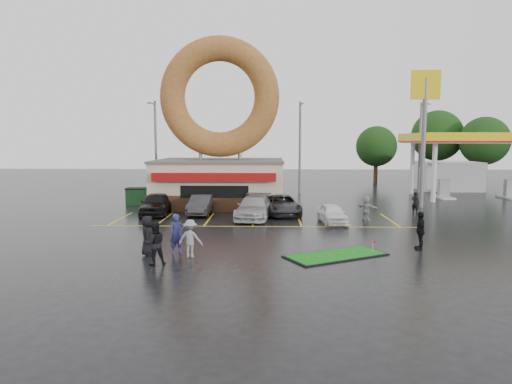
{
  "coord_description": "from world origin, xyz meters",
  "views": [
    {
      "loc": [
        1.04,
        -24.04,
        5.22
      ],
      "look_at": [
        0.23,
        2.75,
        2.2
      ],
      "focal_mm": 32.0,
      "sensor_mm": 36.0,
      "label": 1
    }
  ],
  "objects_px": {
    "person_blue": "(177,234)",
    "streetlight_left": "(156,145)",
    "streetlight_right": "(420,145)",
    "gas_station": "(465,156)",
    "donut_shop": "(220,150)",
    "shell_sign": "(425,113)",
    "car_black": "(156,204)",
    "person_cameraman": "(420,230)",
    "car_dgrey": "(201,205)",
    "putting_green": "(336,255)",
    "car_white": "(332,214)",
    "streetlight_mid": "(300,145)",
    "dumpster": "(138,197)",
    "car_grey": "(282,205)",
    "car_silver": "(254,207)"
  },
  "relations": [
    {
      "from": "car_black",
      "to": "donut_shop",
      "type": "bearing_deg",
      "value": 47.84
    },
    {
      "from": "streetlight_right",
      "to": "car_black",
      "type": "xyz_separation_m",
      "value": [
        -23.01,
        -14.27,
        -4.0
      ]
    },
    {
      "from": "person_blue",
      "to": "streetlight_left",
      "type": "bearing_deg",
      "value": 78.45
    },
    {
      "from": "dumpster",
      "to": "streetlight_left",
      "type": "bearing_deg",
      "value": 86.16
    },
    {
      "from": "gas_station",
      "to": "donut_shop",
      "type": "bearing_deg",
      "value": -160.89
    },
    {
      "from": "streetlight_left",
      "to": "streetlight_right",
      "type": "bearing_deg",
      "value": 4.4
    },
    {
      "from": "car_dgrey",
      "to": "person_blue",
      "type": "relative_size",
      "value": 2.24
    },
    {
      "from": "streetlight_right",
      "to": "car_white",
      "type": "distance_m",
      "value": 20.84
    },
    {
      "from": "car_silver",
      "to": "car_grey",
      "type": "bearing_deg",
      "value": 47.94
    },
    {
      "from": "dumpster",
      "to": "car_dgrey",
      "type": "bearing_deg",
      "value": -44.62
    },
    {
      "from": "car_black",
      "to": "person_cameraman",
      "type": "height_order",
      "value": "person_cameraman"
    },
    {
      "from": "streetlight_right",
      "to": "person_blue",
      "type": "xyz_separation_m",
      "value": [
        -19.25,
        -25.38,
        -3.85
      ]
    },
    {
      "from": "shell_sign",
      "to": "car_silver",
      "type": "xyz_separation_m",
      "value": [
        -12.99,
        -5.73,
        -6.62
      ]
    },
    {
      "from": "car_dgrey",
      "to": "dumpster",
      "type": "distance_m",
      "value": 7.69
    },
    {
      "from": "shell_sign",
      "to": "car_black",
      "type": "relative_size",
      "value": 2.3
    },
    {
      "from": "car_dgrey",
      "to": "car_silver",
      "type": "height_order",
      "value": "car_silver"
    },
    {
      "from": "streetlight_right",
      "to": "person_cameraman",
      "type": "bearing_deg",
      "value": -107.69
    },
    {
      "from": "shell_sign",
      "to": "dumpster",
      "type": "bearing_deg",
      "value": 177.87
    },
    {
      "from": "car_grey",
      "to": "dumpster",
      "type": "height_order",
      "value": "car_grey"
    },
    {
      "from": "car_white",
      "to": "shell_sign",
      "type": "bearing_deg",
      "value": 36.24
    },
    {
      "from": "streetlight_left",
      "to": "streetlight_right",
      "type": "relative_size",
      "value": 1.0
    },
    {
      "from": "person_cameraman",
      "to": "streetlight_mid",
      "type": "bearing_deg",
      "value": -163.81
    },
    {
      "from": "car_black",
      "to": "car_silver",
      "type": "height_order",
      "value": "car_black"
    },
    {
      "from": "streetlight_right",
      "to": "streetlight_mid",
      "type": "bearing_deg",
      "value": -175.24
    },
    {
      "from": "car_white",
      "to": "donut_shop",
      "type": "bearing_deg",
      "value": 127.89
    },
    {
      "from": "car_dgrey",
      "to": "car_silver",
      "type": "xyz_separation_m",
      "value": [
        3.83,
        -1.73,
        0.07
      ]
    },
    {
      "from": "car_black",
      "to": "putting_green",
      "type": "distance_m",
      "value": 15.85
    },
    {
      "from": "person_blue",
      "to": "person_cameraman",
      "type": "bearing_deg",
      "value": -21.38
    },
    {
      "from": "car_silver",
      "to": "putting_green",
      "type": "relative_size",
      "value": 1.05
    },
    {
      "from": "streetlight_right",
      "to": "shell_sign",
      "type": "bearing_deg",
      "value": -106.83
    },
    {
      "from": "streetlight_left",
      "to": "streetlight_mid",
      "type": "xyz_separation_m",
      "value": [
        14.0,
        1.0,
        0.0
      ]
    },
    {
      "from": "shell_sign",
      "to": "person_cameraman",
      "type": "bearing_deg",
      "value": -108.28
    },
    {
      "from": "donut_shop",
      "to": "streetlight_left",
      "type": "height_order",
      "value": "donut_shop"
    },
    {
      "from": "gas_station",
      "to": "shell_sign",
      "type": "distance_m",
      "value": 11.93
    },
    {
      "from": "car_black",
      "to": "car_grey",
      "type": "relative_size",
      "value": 0.93
    },
    {
      "from": "streetlight_mid",
      "to": "streetlight_right",
      "type": "height_order",
      "value": "same"
    },
    {
      "from": "streetlight_left",
      "to": "person_cameraman",
      "type": "bearing_deg",
      "value": -50.37
    },
    {
      "from": "car_black",
      "to": "car_grey",
      "type": "height_order",
      "value": "car_black"
    },
    {
      "from": "streetlight_left",
      "to": "car_dgrey",
      "type": "relative_size",
      "value": 2.15
    },
    {
      "from": "car_black",
      "to": "dumpster",
      "type": "xyz_separation_m",
      "value": [
        -2.78,
        5.2,
        -0.13
      ]
    },
    {
      "from": "car_black",
      "to": "putting_green",
      "type": "bearing_deg",
      "value": -50.71
    },
    {
      "from": "car_white",
      "to": "putting_green",
      "type": "bearing_deg",
      "value": -102.81
    },
    {
      "from": "car_dgrey",
      "to": "person_cameraman",
      "type": "xyz_separation_m",
      "value": [
        12.13,
        -10.19,
        0.23
      ]
    },
    {
      "from": "dumpster",
      "to": "car_black",
      "type": "bearing_deg",
      "value": -67.44
    },
    {
      "from": "shell_sign",
      "to": "car_grey",
      "type": "distance_m",
      "value": 13.52
    },
    {
      "from": "car_silver",
      "to": "streetlight_left",
      "type": "bearing_deg",
      "value": 132.5
    },
    {
      "from": "shell_sign",
      "to": "person_blue",
      "type": "distance_m",
      "value": 23.34
    },
    {
      "from": "gas_station",
      "to": "car_silver",
      "type": "bearing_deg",
      "value": -143.73
    },
    {
      "from": "streetlight_mid",
      "to": "car_black",
      "type": "height_order",
      "value": "streetlight_mid"
    },
    {
      "from": "car_white",
      "to": "person_cameraman",
      "type": "xyz_separation_m",
      "value": [
        3.28,
        -6.89,
        0.31
      ]
    }
  ]
}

